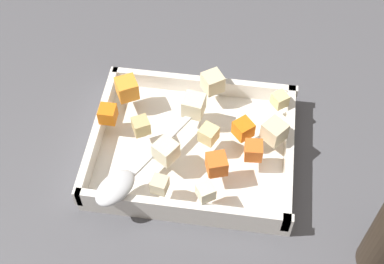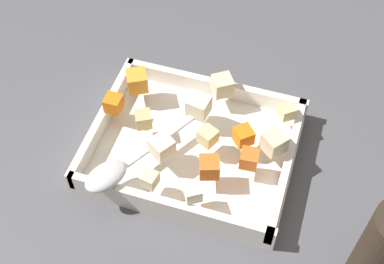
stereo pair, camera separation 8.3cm
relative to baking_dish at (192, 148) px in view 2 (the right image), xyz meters
The scene contains 18 objects.
ground_plane 0.02m from the baking_dish, 75.52° to the left, with size 4.00×4.00×0.00m, color #4C4C51.
baking_dish is the anchor object (origin of this frame).
carrot_chunk_far_right 0.09m from the baking_dish, 51.86° to the right, with size 0.03×0.03×0.03m, color orange.
carrot_chunk_corner_ne 0.09m from the baking_dish, 13.66° to the left, with size 0.03×0.03×0.03m, color orange.
carrot_chunk_near_right 0.11m from the baking_dish, 13.81° to the right, with size 0.03×0.03×0.03m, color orange.
carrot_chunk_back_center 0.14m from the baking_dish, behind, with size 0.03×0.03×0.03m, color orange.
carrot_chunk_front_center 0.14m from the baking_dish, 149.57° to the left, with size 0.03×0.03×0.03m, color orange.
potato_chunk_corner_se 0.05m from the baking_dish, ahead, with size 0.03×0.03×0.03m, color #E0CC89.
potato_chunk_far_left 0.14m from the baking_dish, ahead, with size 0.03×0.03×0.03m, color beige.
potato_chunk_near_left 0.07m from the baking_dish, 94.54° to the left, with size 0.03×0.03×0.03m, color beige.
potato_chunk_corner_sw 0.11m from the baking_dish, 78.91° to the left, with size 0.03×0.03×0.03m, color beige.
potato_chunk_under_handle 0.07m from the baking_dish, 127.10° to the right, with size 0.03×0.03×0.03m, color beige.
potato_chunk_near_spoon 0.16m from the baking_dish, 32.25° to the left, with size 0.02×0.02×0.02m, color #E0CC89.
potato_chunk_mid_right 0.09m from the baking_dish, behind, with size 0.02×0.02×0.02m, color tan.
potato_chunk_heap_top 0.12m from the baking_dish, 71.82° to the right, with size 0.02×0.02×0.02m, color beige.
potato_chunk_rim_edge 0.11m from the baking_dish, 108.10° to the right, with size 0.02×0.02×0.02m, color beige.
serving_spoon 0.14m from the baking_dish, 130.92° to the right, with size 0.14×0.21×0.02m.
pepper_mill 0.34m from the baking_dish, 26.86° to the right, with size 0.07×0.07×0.22m.
Camera 2 is at (0.15, -0.49, 0.73)m, focal length 50.73 mm.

